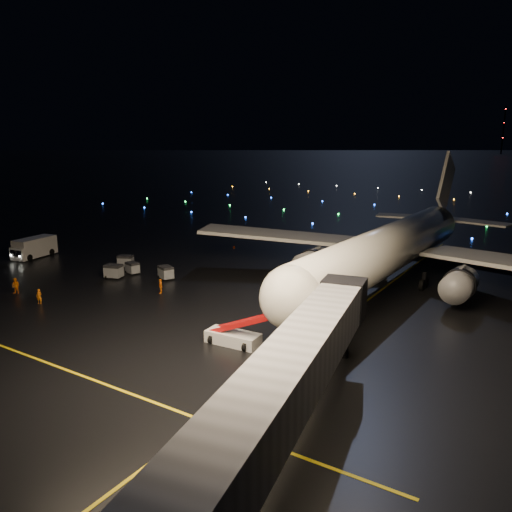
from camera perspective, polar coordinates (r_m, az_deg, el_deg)
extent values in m
cube|color=#D7BB0C|center=(52.73, 11.28, -6.01)|extent=(0.25, 80.00, 0.02)
cube|color=#D7BB0C|center=(44.16, -23.76, -10.73)|extent=(60.00, 0.25, 0.02)
cube|color=silver|center=(31.32, -0.69, -17.81)|extent=(4.08, 2.62, 1.81)
cube|color=silver|center=(81.66, -23.93, 0.93)|extent=(3.84, 8.35, 2.96)
imported|color=orange|center=(58.09, -23.54, -4.25)|extent=(0.71, 0.61, 1.63)
imported|color=orange|center=(62.88, -25.76, -3.10)|extent=(1.09, 0.96, 1.87)
imported|color=orange|center=(57.95, -10.84, -3.39)|extent=(0.89, 1.06, 1.70)
cone|color=#FC4108|center=(58.02, 1.24, -3.73)|extent=(0.61, 0.61, 0.54)
cone|color=#FC4108|center=(66.26, 8.07, -1.73)|extent=(0.61, 0.61, 0.55)
cone|color=#FC4108|center=(58.67, 3.01, -3.58)|extent=(0.50, 0.50, 0.48)
cone|color=#FC4108|center=(81.26, -2.53, 1.08)|extent=(0.41, 0.41, 0.46)
cylinder|color=black|center=(777.10, 26.43, 12.75)|extent=(1.80, 1.80, 64.00)
cube|color=gray|center=(63.72, -10.27, -1.89)|extent=(2.33, 2.01, 1.66)
cube|color=gray|center=(65.61, -15.96, -1.71)|extent=(2.41, 2.01, 1.76)
cube|color=gray|center=(67.28, -13.94, -1.34)|extent=(2.04, 1.67, 1.51)
cube|color=gray|center=(70.95, -14.68, -0.59)|extent=(2.33, 2.05, 1.65)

